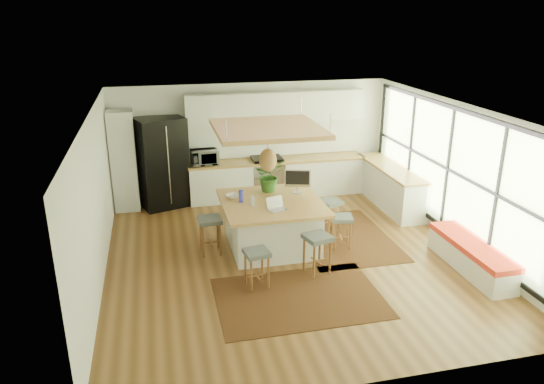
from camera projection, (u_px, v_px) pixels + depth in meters
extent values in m
plane|color=#593719|center=(289.00, 256.00, 9.42)|extent=(7.00, 7.00, 0.00)
plane|color=white|center=(291.00, 111.00, 8.51)|extent=(7.00, 7.00, 0.00)
plane|color=silver|center=(252.00, 140.00, 12.17)|extent=(6.50, 0.00, 6.50)
plane|color=silver|center=(370.00, 287.00, 5.76)|extent=(6.50, 0.00, 6.50)
plane|color=silver|center=(96.00, 202.00, 8.27)|extent=(0.00, 7.00, 7.00)
plane|color=silver|center=(456.00, 174.00, 9.66)|extent=(0.00, 7.00, 7.00)
cube|color=silver|center=(124.00, 161.00, 11.33)|extent=(0.55, 0.60, 2.25)
cube|color=silver|center=(277.00, 179.00, 12.31)|extent=(4.20, 0.60, 0.88)
cube|color=olive|center=(277.00, 160.00, 12.15)|extent=(4.24, 0.64, 0.05)
cube|color=white|center=(274.00, 139.00, 12.27)|extent=(4.20, 0.02, 0.80)
cube|color=silver|center=(276.00, 107.00, 11.86)|extent=(4.20, 0.34, 0.70)
cube|color=silver|center=(390.00, 187.00, 11.73)|extent=(0.60, 2.50, 0.88)
cube|color=olive|center=(391.00, 168.00, 11.58)|extent=(0.64, 2.54, 0.05)
cube|color=black|center=(299.00, 298.00, 8.06)|extent=(2.60, 1.80, 0.01)
cube|color=black|center=(343.00, 237.00, 10.19)|extent=(1.80, 2.60, 0.01)
imported|color=#A5A5AA|center=(205.00, 156.00, 11.70)|extent=(0.63, 0.38, 0.41)
imported|color=#1E4C19|center=(269.00, 179.00, 9.96)|extent=(0.79, 0.82, 0.49)
imported|color=white|center=(232.00, 196.00, 9.67)|extent=(0.30, 0.30, 0.06)
cylinder|color=#353BD7|center=(242.00, 197.00, 9.43)|extent=(0.07, 0.07, 0.19)
cylinder|color=silver|center=(252.00, 201.00, 9.23)|extent=(0.07, 0.07, 0.19)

